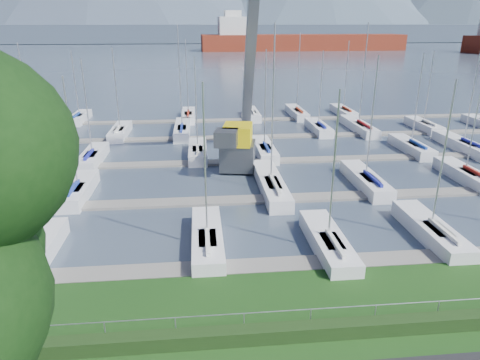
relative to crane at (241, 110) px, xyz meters
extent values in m
cube|color=#404C5D|center=(-1.37, 235.15, -5.73)|extent=(800.00, 540.00, 0.20)
cube|color=#1D3513|center=(-1.37, -25.25, -4.98)|extent=(80.00, 0.70, 0.70)
cylinder|color=#9B9DA4|center=(-1.37, -24.85, -4.13)|extent=(80.00, 0.04, 0.04)
cube|color=#435162|center=(-1.37, 305.15, 0.67)|extent=(900.00, 80.00, 12.00)
cube|color=slate|center=(-1.37, -18.85, -5.55)|extent=(90.00, 1.60, 0.25)
cube|color=slate|center=(-1.37, -8.85, -5.55)|extent=(90.00, 1.60, 0.25)
cube|color=slate|center=(-1.37, 1.15, -5.55)|extent=(90.00, 1.60, 0.25)
cube|color=slate|center=(-1.37, 11.15, -5.55)|extent=(90.00, 1.60, 0.25)
cube|color=slate|center=(-1.37, 21.15, -5.55)|extent=(90.00, 1.60, 0.25)
cube|color=#4F5255|center=(-0.46, -1.23, -4.13)|extent=(3.74, 3.74, 2.60)
cube|color=yellow|center=(-0.46, -1.23, -2.03)|extent=(3.19, 3.83, 1.80)
cube|color=#5A5D62|center=(1.34, 3.27, 6.97)|extent=(1.16, 11.23, 19.89)
cube|color=#4E5155|center=(-1.66, -3.23, -1.83)|extent=(2.38, 2.54, 1.40)
cube|color=maroon|center=(51.11, 188.11, -2.83)|extent=(105.21, 20.92, 10.00)
cube|color=silver|center=(14.46, 187.08, 4.67)|extent=(14.39, 14.39, 12.00)
cube|color=silver|center=(14.46, 187.08, 11.67)|extent=(8.22, 8.22, 4.00)
camera|label=1|loc=(-4.06, -40.30, 7.83)|focal=32.00mm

